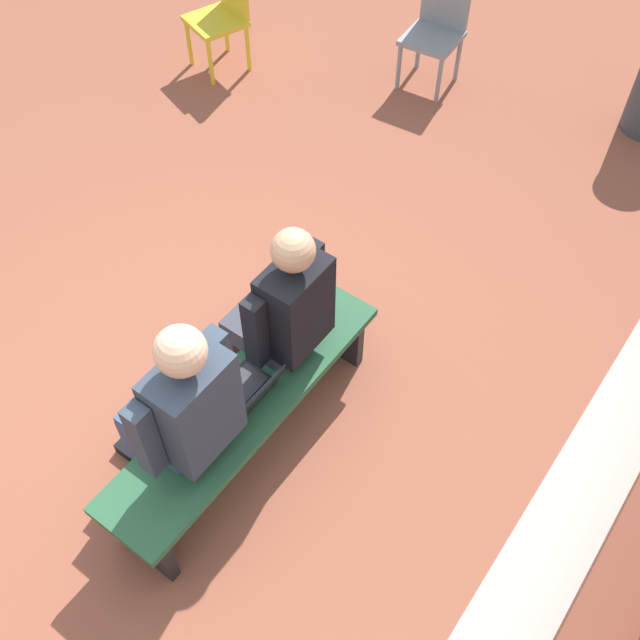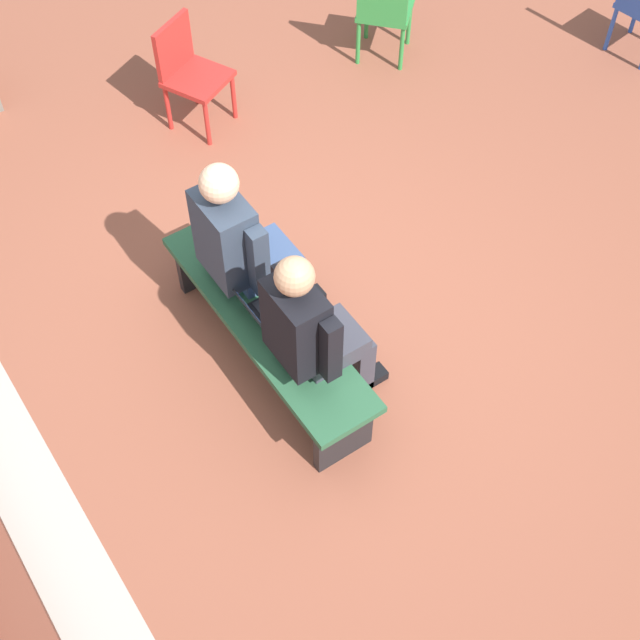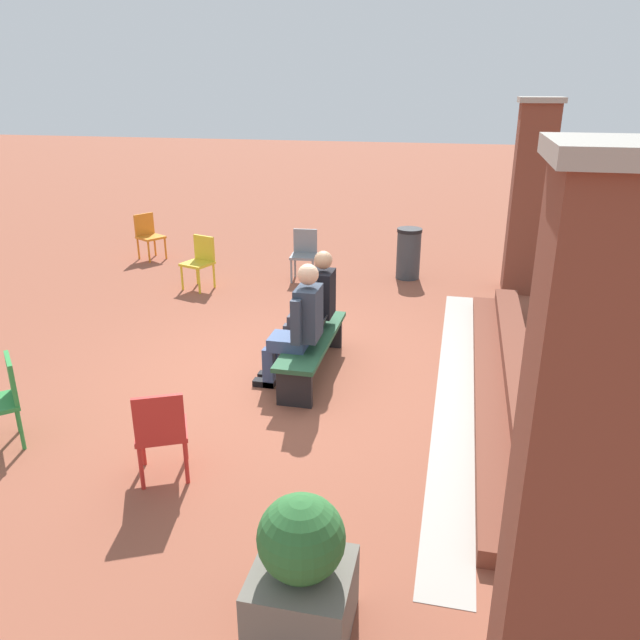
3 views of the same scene
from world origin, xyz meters
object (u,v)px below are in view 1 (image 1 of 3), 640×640
Objects in this scene: person_adult at (180,409)px; person_student at (279,312)px; bench at (246,409)px; laptop at (248,392)px; plastic_chair_foreground at (437,27)px; plastic_chair_far_right at (223,11)px.

person_student is at bearing 179.77° from person_adult.
bench is 0.54m from person_student.
person_adult is 0.44m from laptop.
person_adult reaches higher than plastic_chair_foreground.
plastic_chair_foreground reaches higher than laptop.
person_adult is at bearing -12.76° from laptop.
person_adult is (0.34, -0.07, 0.39)m from bench.
plastic_chair_foreground is (-0.83, 1.52, 0.00)m from plastic_chair_far_right.
laptop is at bearing 153.31° from bench.
plastic_chair_far_right and plastic_chair_foreground have the same top height.
person_student is 3.38m from plastic_chair_far_right.
bench is 1.33× the size of person_student.
person_adult is 4.01m from plastic_chair_foreground.
person_student is at bearing 46.24° from plastic_chair_far_right.
plastic_chair_far_right reaches higher than laptop.
laptop is at bearing 167.24° from person_adult.
bench is at bearing -26.69° from laptop.
laptop is 3.69m from plastic_chair_far_right.
plastic_chair_far_right is at bearing -137.44° from bench.
person_adult is at bearing 38.42° from plastic_chair_far_right.
laptop is at bearing 15.75° from plastic_chair_foreground.
bench is 1.29× the size of person_adult.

